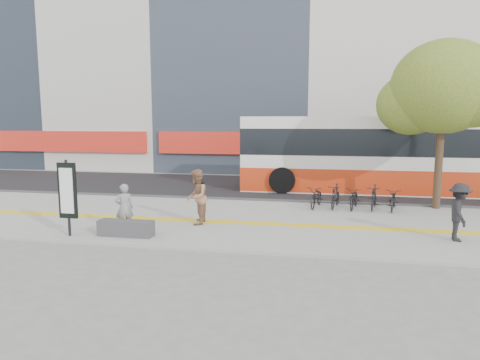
% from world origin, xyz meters
% --- Properties ---
extents(ground, '(120.00, 120.00, 0.00)m').
position_xyz_m(ground, '(0.00, 0.00, 0.00)').
color(ground, slate).
rests_on(ground, ground).
extents(sidewalk, '(40.00, 7.00, 0.08)m').
position_xyz_m(sidewalk, '(0.00, 1.50, 0.04)').
color(sidewalk, slate).
rests_on(sidewalk, ground).
extents(tactile_strip, '(40.00, 0.45, 0.01)m').
position_xyz_m(tactile_strip, '(0.00, 1.00, 0.09)').
color(tactile_strip, yellow).
rests_on(tactile_strip, sidewalk).
extents(street, '(40.00, 8.00, 0.06)m').
position_xyz_m(street, '(0.00, 9.00, 0.03)').
color(street, black).
rests_on(street, ground).
extents(curb, '(40.00, 0.25, 0.14)m').
position_xyz_m(curb, '(0.00, 5.00, 0.07)').
color(curb, '#353538').
rests_on(curb, ground).
extents(bench, '(1.60, 0.45, 0.45)m').
position_xyz_m(bench, '(-2.60, -1.20, 0.30)').
color(bench, '#353538').
rests_on(bench, sidewalk).
extents(signboard, '(0.55, 0.10, 2.20)m').
position_xyz_m(signboard, '(-4.20, -1.51, 1.37)').
color(signboard, black).
rests_on(signboard, sidewalk).
extents(street_tree, '(4.40, 3.80, 6.31)m').
position_xyz_m(street_tree, '(7.18, 4.82, 4.51)').
color(street_tree, '#372619').
rests_on(street_tree, sidewalk).
extents(bus, '(13.20, 3.13, 3.51)m').
position_xyz_m(bus, '(5.74, 8.50, 1.71)').
color(bus, silver).
rests_on(bus, street).
extents(bicycle_row, '(3.68, 1.65, 0.91)m').
position_xyz_m(bicycle_row, '(4.13, 4.00, 0.51)').
color(bicycle_row, black).
rests_on(bicycle_row, sidewalk).
extents(seated_woman, '(0.63, 0.57, 1.45)m').
position_xyz_m(seated_woman, '(-2.82, -0.80, 0.81)').
color(seated_woman, black).
rests_on(seated_woman, sidewalk).
extents(pedestrian_tan, '(0.75, 0.92, 1.77)m').
position_xyz_m(pedestrian_tan, '(-1.00, 0.56, 0.97)').
color(pedestrian_tan, '#8E6347').
rests_on(pedestrian_tan, sidewalk).
extents(pedestrian_dark, '(0.69, 1.09, 1.61)m').
position_xyz_m(pedestrian_dark, '(6.63, 0.06, 0.88)').
color(pedestrian_dark, black).
rests_on(pedestrian_dark, sidewalk).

